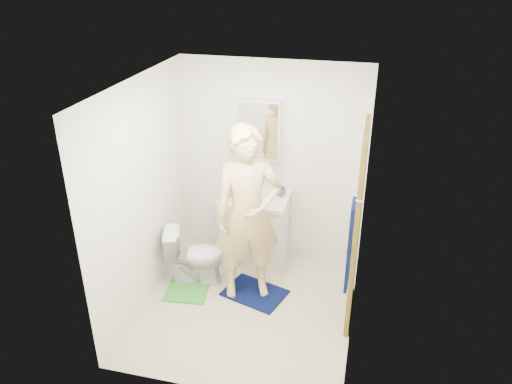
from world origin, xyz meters
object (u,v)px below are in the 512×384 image
at_px(towel, 350,246).
at_px(man, 248,215).
at_px(soap_dispenser, 229,189).
at_px(toilet, 195,256).
at_px(toothbrush_cup, 281,192).
at_px(vanity_cabinet, 255,230).
at_px(medicine_cabinet, 260,130).

distance_m(towel, man, 1.36).
bearing_deg(soap_dispenser, man, -58.04).
height_order(toilet, soap_dispenser, soap_dispenser).
bearing_deg(toothbrush_cup, towel, -60.63).
height_order(vanity_cabinet, towel, towel).
relative_size(medicine_cabinet, man, 0.36).
xyz_separation_m(towel, man, (-1.08, 0.78, -0.26)).
bearing_deg(toilet, towel, -133.04).
bearing_deg(toothbrush_cup, medicine_cabinet, 156.93).
xyz_separation_m(vanity_cabinet, towel, (1.18, -1.48, 0.85)).
relative_size(vanity_cabinet, medicine_cabinet, 1.14).
height_order(vanity_cabinet, medicine_cabinet, medicine_cabinet).
distance_m(medicine_cabinet, man, 1.11).
distance_m(soap_dispenser, toothbrush_cup, 0.61).
distance_m(vanity_cabinet, toothbrush_cup, 0.58).
height_order(towel, soap_dispenser, towel).
relative_size(toilet, man, 0.35).
height_order(toilet, toothbrush_cup, toothbrush_cup).
height_order(towel, toothbrush_cup, towel).
xyz_separation_m(medicine_cabinet, soap_dispenser, (-0.30, -0.29, -0.65)).
xyz_separation_m(medicine_cabinet, toilet, (-0.54, -0.85, -1.26)).
relative_size(vanity_cabinet, man, 0.41).
distance_m(vanity_cabinet, toilet, 0.83).
height_order(medicine_cabinet, towel, medicine_cabinet).
height_order(soap_dispenser, toothbrush_cup, soap_dispenser).
bearing_deg(man, toilet, 151.45).
bearing_deg(towel, toothbrush_cup, 119.37).
xyz_separation_m(towel, toilet, (-1.72, 0.86, -0.91)).
bearing_deg(vanity_cabinet, soap_dispenser, -168.10).
bearing_deg(toilet, medicine_cabinet, -49.05).
relative_size(toothbrush_cup, man, 0.06).
bearing_deg(toilet, toothbrush_cup, -65.25).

